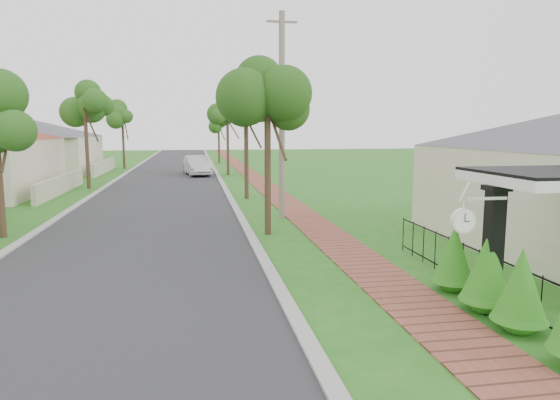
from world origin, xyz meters
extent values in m
plane|color=#246919|center=(0.00, 0.00, 0.00)|extent=(160.00, 160.00, 0.00)
cube|color=#28282B|center=(-3.00, 20.00, 0.00)|extent=(7.00, 120.00, 0.02)
cube|color=#9E9E99|center=(0.65, 20.00, 0.00)|extent=(0.30, 120.00, 0.10)
cube|color=#9E9E99|center=(-6.65, 20.00, 0.00)|extent=(0.30, 120.00, 0.10)
cube|color=#97503C|center=(3.25, 20.00, 0.00)|extent=(1.50, 120.00, 0.03)
cube|color=white|center=(5.85, -1.00, 2.62)|extent=(2.90, 2.60, 0.20)
cube|color=black|center=(5.85, -1.00, 2.75)|extent=(2.90, 2.60, 0.06)
cube|color=black|center=(4.55, -1.00, 1.26)|extent=(0.30, 0.30, 2.52)
cube|color=black|center=(4.55, -1.00, 0.12)|extent=(0.48, 0.48, 0.24)
cube|color=black|center=(4.55, -1.00, 2.46)|extent=(0.42, 0.42, 0.10)
cube|color=black|center=(4.90, 0.00, 0.95)|extent=(0.03, 8.00, 0.03)
cube|color=black|center=(4.90, 0.00, 0.15)|extent=(0.03, 8.00, 0.03)
cylinder|color=black|center=(4.90, -2.00, 0.50)|extent=(0.02, 0.02, 1.00)
cylinder|color=black|center=(4.90, -1.33, 0.50)|extent=(0.02, 0.02, 1.00)
cylinder|color=black|center=(4.90, -0.67, 0.50)|extent=(0.02, 0.02, 1.00)
cylinder|color=black|center=(4.90, 0.00, 0.50)|extent=(0.02, 0.02, 1.00)
cylinder|color=black|center=(4.90, 0.67, 0.50)|extent=(0.02, 0.02, 1.00)
cylinder|color=black|center=(4.90, 1.33, 0.50)|extent=(0.02, 0.02, 1.00)
cylinder|color=black|center=(4.90, 2.00, 0.50)|extent=(0.02, 0.02, 1.00)
cylinder|color=black|center=(4.90, 2.67, 0.50)|extent=(0.02, 0.02, 1.00)
cylinder|color=black|center=(4.90, 3.33, 0.50)|extent=(0.02, 0.02, 1.00)
cylinder|color=black|center=(4.90, 4.00, 0.50)|extent=(0.02, 0.02, 1.00)
cylinder|color=#382619|center=(1.50, 16.00, 2.27)|extent=(0.22, 0.22, 4.55)
sphere|color=#134713|center=(1.50, 16.00, 4.68)|extent=(1.70, 1.70, 1.70)
cylinder|color=#382619|center=(1.50, 30.00, 2.45)|extent=(0.22, 0.22, 4.90)
sphere|color=#134713|center=(1.50, 30.00, 5.04)|extent=(1.70, 1.70, 1.70)
cylinder|color=#382619|center=(1.50, 44.00, 2.10)|extent=(0.22, 0.22, 4.20)
sphere|color=#134713|center=(1.50, 44.00, 4.32)|extent=(1.70, 1.70, 1.70)
cylinder|color=#382619|center=(-7.50, 22.00, 2.45)|extent=(0.22, 0.22, 4.90)
sphere|color=#134713|center=(-7.50, 22.00, 5.04)|extent=(1.70, 1.70, 1.70)
cylinder|color=#382619|center=(-7.50, 38.00, 2.27)|extent=(0.22, 0.22, 4.55)
sphere|color=#134713|center=(-7.50, 38.00, 4.68)|extent=(1.70, 1.70, 1.70)
sphere|color=#266814|center=(4.45, -2.04, 0.33)|extent=(0.76, 0.76, 0.76)
cone|color=#266814|center=(4.45, -2.04, 0.93)|extent=(0.86, 0.86, 1.20)
sphere|color=#266814|center=(4.45, -1.02, 0.35)|extent=(0.81, 0.81, 0.81)
cone|color=#266814|center=(4.45, -1.02, 0.98)|extent=(0.92, 0.92, 1.27)
sphere|color=#266814|center=(4.45, 0.27, 0.33)|extent=(0.71, 0.71, 0.71)
cone|color=#266814|center=(4.45, 0.27, 0.92)|extent=(0.81, 0.81, 1.19)
cube|color=#BFB299|center=(-8.60, 20.00, 0.50)|extent=(0.25, 10.00, 1.00)
cube|color=beige|center=(-15.00, 34.00, 1.50)|extent=(11.00, 10.00, 3.00)
pyramid|color=#4C4C51|center=(-15.00, 34.00, 3.80)|extent=(15.56, 15.56, 1.60)
cube|color=#BFB299|center=(-8.60, 34.00, 0.50)|extent=(0.25, 10.00, 1.00)
imported|color=maroon|center=(-1.00, 30.67, 0.73)|extent=(2.35, 4.50, 1.46)
imported|color=silver|center=(-0.92, 29.83, 0.76)|extent=(2.28, 4.82, 1.53)
cylinder|color=#382619|center=(1.28, 7.00, 2.22)|extent=(0.22, 0.22, 4.44)
sphere|color=#285518|center=(1.28, 7.00, 4.56)|extent=(2.21, 2.21, 2.21)
cylinder|color=gray|center=(2.30, 10.00, 4.04)|extent=(0.24, 0.24, 8.09)
cube|color=gray|center=(2.30, 10.00, 7.69)|extent=(1.20, 0.08, 0.08)
cube|color=white|center=(4.10, -1.40, 2.32)|extent=(0.78, 0.05, 0.05)
cylinder|color=white|center=(3.65, -1.40, 2.14)|extent=(0.02, 0.02, 0.33)
cylinder|color=white|center=(3.65, -1.40, 1.92)|extent=(0.47, 0.10, 0.47)
cylinder|color=white|center=(3.65, -1.45, 1.92)|extent=(0.40, 0.01, 0.40)
cylinder|color=white|center=(3.65, -1.34, 1.92)|extent=(0.40, 0.01, 0.40)
cube|color=black|center=(3.65, -1.46, 1.99)|extent=(0.01, 0.01, 0.16)
cube|color=black|center=(3.69, -1.46, 1.92)|extent=(0.10, 0.01, 0.02)
camera|label=1|loc=(-1.17, -9.66, 3.57)|focal=32.00mm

